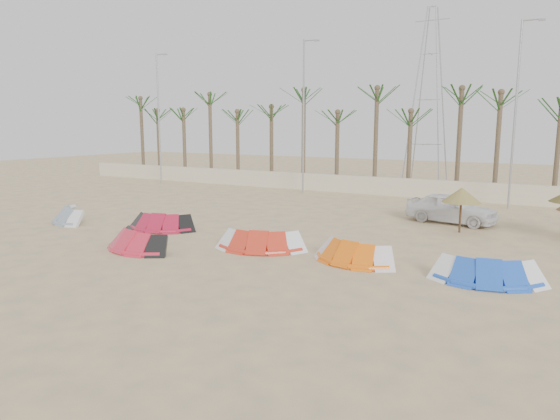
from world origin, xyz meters
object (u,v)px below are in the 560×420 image
Objects in this scene: kite_red_mid at (142,239)px; kite_blue at (489,268)px; kite_grey at (74,214)px; car at (451,208)px; kite_red_left at (165,221)px; kite_red_right at (265,239)px; parasol_left at (462,195)px; kite_orange at (356,250)px.

kite_blue is at bearing 10.49° from kite_red_mid.
car is (17.25, 9.43, 0.36)m from kite_grey.
car is (9.88, 11.92, 0.35)m from kite_red_mid.
kite_red_left is 6.27m from kite_red_right.
parasol_left is at bearing 48.61° from kite_red_right.
kite_orange is 4.61m from kite_blue.
kite_grey and kite_red_right have the same top height.
kite_red_right is (4.35, 2.46, 0.00)m from kite_red_mid.
kite_red_left is 0.97× the size of kite_red_mid.
kite_orange is at bearing 0.25° from kite_red_right.
kite_grey and kite_red_left have the same top height.
kite_red_left is (5.52, 0.89, 0.00)m from kite_grey.
kite_grey is 0.88× the size of kite_red_right.
kite_red_mid and kite_orange have the same top height.
parasol_left is (-2.19, 7.29, 1.36)m from kite_blue.
kite_grey is 0.98× the size of kite_orange.
kite_red_right is (6.20, -0.92, 0.00)m from kite_red_left.
kite_blue is 10.00m from car.
parasol_left reaches higher than kite_grey.
kite_grey is 0.75× the size of car.
parasol_left is at bearing 42.09° from kite_red_mid.
kite_grey is 0.92× the size of kite_red_mid.
kite_red_right is at bearing -8.45° from kite_red_left.
parasol_left is at bearing -148.44° from car.
kite_red_right is 1.07× the size of kite_blue.
car reaches higher than kite_red_right.
kite_red_left and kite_red_mid have the same top height.
kite_blue is 0.80× the size of car.
kite_red_mid is 8.66m from kite_orange.
parasol_left is at bearing 71.41° from kite_orange.
kite_red_right is (11.72, -0.03, 0.00)m from kite_grey.
kite_red_left is 3.85m from kite_red_mid.
kite_grey is 7.78m from kite_red_mid.
kite_red_right is 1.12× the size of kite_orange.
car reaches higher than kite_orange.
kite_red_left and kite_blue have the same top height.
kite_red_right and kite_blue have the same top height.
kite_grey is 5.60m from kite_red_left.
kite_red_right is at bearing -0.13° from kite_grey.
kite_red_mid is at bearing 151.53° from car.
parasol_left is 2.59m from car.
kite_grey is 0.94× the size of kite_blue.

